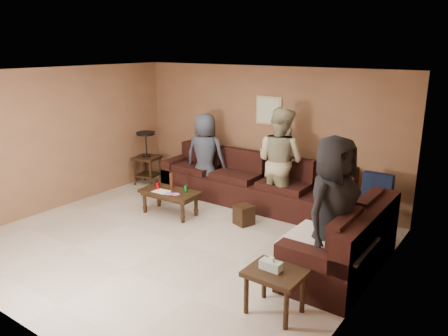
% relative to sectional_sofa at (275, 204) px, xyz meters
% --- Properties ---
extents(room, '(5.60, 5.50, 2.50)m').
position_rel_sectional_sofa_xyz_m(room, '(-0.81, -1.52, 1.34)').
color(room, '#BEB0A1').
rests_on(room, ground).
extents(sectional_sofa, '(4.65, 2.90, 0.97)m').
position_rel_sectional_sofa_xyz_m(sectional_sofa, '(0.00, 0.00, 0.00)').
color(sectional_sofa, black).
rests_on(sectional_sofa, ground).
extents(coffee_table, '(1.05, 0.56, 0.71)m').
position_rel_sectional_sofa_xyz_m(coffee_table, '(-1.66, -0.75, 0.04)').
color(coffee_table, black).
rests_on(coffee_table, ground).
extents(end_table_left, '(0.59, 0.59, 1.12)m').
position_rel_sectional_sofa_xyz_m(end_table_left, '(-3.24, 0.28, 0.26)').
color(end_table_left, black).
rests_on(end_table_left, ground).
extents(side_table_right, '(0.62, 0.51, 0.65)m').
position_rel_sectional_sofa_xyz_m(side_table_right, '(1.25, -2.26, 0.11)').
color(side_table_right, black).
rests_on(side_table_right, ground).
extents(waste_bin, '(0.35, 0.35, 0.33)m').
position_rel_sectional_sofa_xyz_m(waste_bin, '(-0.37, -0.38, -0.16)').
color(waste_bin, black).
rests_on(waste_bin, ground).
extents(wall_art, '(0.52, 0.04, 0.52)m').
position_rel_sectional_sofa_xyz_m(wall_art, '(-0.71, 0.96, 1.37)').
color(wall_art, tan).
rests_on(wall_art, ground).
extents(person_left, '(0.90, 0.70, 1.62)m').
position_rel_sectional_sofa_xyz_m(person_left, '(-1.77, 0.40, 0.49)').
color(person_left, '#333A47').
rests_on(person_left, ground).
extents(person_middle, '(1.01, 0.85, 1.87)m').
position_rel_sectional_sofa_xyz_m(person_middle, '(-0.16, 0.43, 0.61)').
color(person_middle, tan).
rests_on(person_middle, ground).
extents(person_right, '(0.75, 1.00, 1.86)m').
position_rel_sectional_sofa_xyz_m(person_right, '(1.45, -1.24, 0.60)').
color(person_right, black).
rests_on(person_right, ground).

